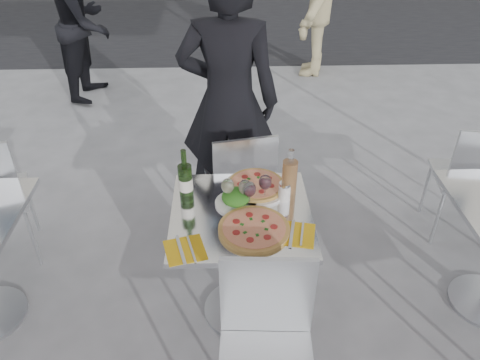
{
  "coord_description": "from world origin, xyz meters",
  "views": [
    {
      "loc": [
        -0.07,
        -1.88,
        2.25
      ],
      "look_at": [
        0.0,
        0.15,
        0.85
      ],
      "focal_mm": 35.0,
      "sensor_mm": 36.0,
      "label": 1
    }
  ],
  "objects_px": {
    "woman_diner": "(229,102)",
    "sugar_shaker": "(285,191)",
    "pizza_near": "(254,229)",
    "pedestrian_a": "(84,23)",
    "napkin_right": "(296,234)",
    "napkin_left": "(185,250)",
    "main_table": "(241,243)",
    "wineglass_white_a": "(228,187)",
    "wineglass_red_a": "(249,190)",
    "wineglass_red_b": "(265,183)",
    "chair_far": "(242,180)",
    "wineglass_white_b": "(245,188)",
    "wine_bottle": "(185,180)",
    "carafe": "(289,178)",
    "salad_plate": "(236,198)",
    "pizza_far": "(256,186)",
    "side_chair_rfar": "(474,174)",
    "chair_near": "(267,339)"
  },
  "relations": [
    {
      "from": "woman_diner",
      "to": "sugar_shaker",
      "type": "bearing_deg",
      "value": 115.47
    },
    {
      "from": "pizza_near",
      "to": "sugar_shaker",
      "type": "relative_size",
      "value": 3.29
    },
    {
      "from": "pedestrian_a",
      "to": "napkin_right",
      "type": "relative_size",
      "value": 7.54
    },
    {
      "from": "napkin_left",
      "to": "woman_diner",
      "type": "bearing_deg",
      "value": 64.51
    },
    {
      "from": "main_table",
      "to": "sugar_shaker",
      "type": "xyz_separation_m",
      "value": [
        0.23,
        0.1,
        0.26
      ]
    },
    {
      "from": "pedestrian_a",
      "to": "wineglass_white_a",
      "type": "height_order",
      "value": "pedestrian_a"
    },
    {
      "from": "pizza_near",
      "to": "napkin_left",
      "type": "distance_m",
      "value": 0.35
    },
    {
      "from": "wineglass_red_a",
      "to": "wineglass_red_b",
      "type": "distance_m",
      "value": 0.1
    },
    {
      "from": "chair_far",
      "to": "wineglass_white_b",
      "type": "height_order",
      "value": "wineglass_white_b"
    },
    {
      "from": "wine_bottle",
      "to": "carafe",
      "type": "relative_size",
      "value": 1.02
    },
    {
      "from": "napkin_left",
      "to": "chair_far",
      "type": "bearing_deg",
      "value": 56.54
    },
    {
      "from": "salad_plate",
      "to": "pizza_far",
      "type": "bearing_deg",
      "value": 50.67
    },
    {
      "from": "side_chair_rfar",
      "to": "wineglass_white_a",
      "type": "xyz_separation_m",
      "value": [
        -1.62,
        -0.53,
        0.32
      ]
    },
    {
      "from": "side_chair_rfar",
      "to": "wineglass_white_b",
      "type": "distance_m",
      "value": 1.65
    },
    {
      "from": "chair_near",
      "to": "wineglass_white_b",
      "type": "distance_m",
      "value": 0.75
    },
    {
      "from": "main_table",
      "to": "pedestrian_a",
      "type": "height_order",
      "value": "pedestrian_a"
    },
    {
      "from": "pizza_near",
      "to": "salad_plate",
      "type": "bearing_deg",
      "value": 110.81
    },
    {
      "from": "chair_near",
      "to": "woman_diner",
      "type": "xyz_separation_m",
      "value": [
        -0.14,
        1.56,
        0.39
      ]
    },
    {
      "from": "carafe",
      "to": "sugar_shaker",
      "type": "relative_size",
      "value": 2.71
    },
    {
      "from": "wineglass_white_b",
      "to": "side_chair_rfar",
      "type": "bearing_deg",
      "value": 19.67
    },
    {
      "from": "woman_diner",
      "to": "wineglass_white_b",
      "type": "height_order",
      "value": "woman_diner"
    },
    {
      "from": "salad_plate",
      "to": "chair_near",
      "type": "bearing_deg",
      "value": -80.68
    },
    {
      "from": "chair_far",
      "to": "wineglass_red_a",
      "type": "bearing_deg",
      "value": 80.83
    },
    {
      "from": "chair_near",
      "to": "carafe",
      "type": "xyz_separation_m",
      "value": [
        0.17,
        0.74,
        0.33
      ]
    },
    {
      "from": "main_table",
      "to": "wineglass_red_a",
      "type": "relative_size",
      "value": 4.76
    },
    {
      "from": "main_table",
      "to": "sugar_shaker",
      "type": "height_order",
      "value": "sugar_shaker"
    },
    {
      "from": "main_table",
      "to": "wineglass_white_b",
      "type": "relative_size",
      "value": 4.76
    },
    {
      "from": "pedestrian_a",
      "to": "napkin_left",
      "type": "bearing_deg",
      "value": -151.32
    },
    {
      "from": "pedestrian_a",
      "to": "wine_bottle",
      "type": "height_order",
      "value": "pedestrian_a"
    },
    {
      "from": "chair_near",
      "to": "carafe",
      "type": "bearing_deg",
      "value": 80.44
    },
    {
      "from": "carafe",
      "to": "napkin_left",
      "type": "distance_m",
      "value": 0.67
    },
    {
      "from": "pizza_far",
      "to": "wineglass_red_b",
      "type": "xyz_separation_m",
      "value": [
        0.04,
        -0.11,
        0.09
      ]
    },
    {
      "from": "wineglass_white_b",
      "to": "wineglass_red_b",
      "type": "distance_m",
      "value": 0.11
    },
    {
      "from": "sugar_shaker",
      "to": "wineglass_white_a",
      "type": "relative_size",
      "value": 0.68
    },
    {
      "from": "chair_near",
      "to": "pedestrian_a",
      "type": "relative_size",
      "value": 0.56
    },
    {
      "from": "wine_bottle",
      "to": "pizza_near",
      "type": "bearing_deg",
      "value": -39.19
    },
    {
      "from": "main_table",
      "to": "napkin_left",
      "type": "relative_size",
      "value": 3.4
    },
    {
      "from": "carafe",
      "to": "napkin_right",
      "type": "distance_m",
      "value": 0.33
    },
    {
      "from": "main_table",
      "to": "woman_diner",
      "type": "distance_m",
      "value": 1.03
    },
    {
      "from": "chair_far",
      "to": "wineglass_red_a",
      "type": "relative_size",
      "value": 5.62
    },
    {
      "from": "wineglass_white_a",
      "to": "wineglass_red_a",
      "type": "distance_m",
      "value": 0.11
    },
    {
      "from": "side_chair_rfar",
      "to": "pizza_far",
      "type": "relative_size",
      "value": 2.59
    },
    {
      "from": "wine_bottle",
      "to": "napkin_left",
      "type": "distance_m",
      "value": 0.42
    },
    {
      "from": "wineglass_red_b",
      "to": "napkin_left",
      "type": "height_order",
      "value": "wineglass_red_b"
    },
    {
      "from": "side_chair_rfar",
      "to": "wineglass_white_b",
      "type": "bearing_deg",
      "value": 27.75
    },
    {
      "from": "chair_far",
      "to": "napkin_right",
      "type": "xyz_separation_m",
      "value": [
        0.23,
        -0.81,
        0.23
      ]
    },
    {
      "from": "pizza_far",
      "to": "sugar_shaker",
      "type": "xyz_separation_m",
      "value": [
        0.14,
        -0.11,
        0.04
      ]
    },
    {
      "from": "salad_plate",
      "to": "wine_bottle",
      "type": "relative_size",
      "value": 0.75
    },
    {
      "from": "chair_near",
      "to": "side_chair_rfar",
      "type": "bearing_deg",
      "value": 43.18
    },
    {
      "from": "wine_bottle",
      "to": "wineglass_red_a",
      "type": "bearing_deg",
      "value": -16.18
    }
  ]
}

